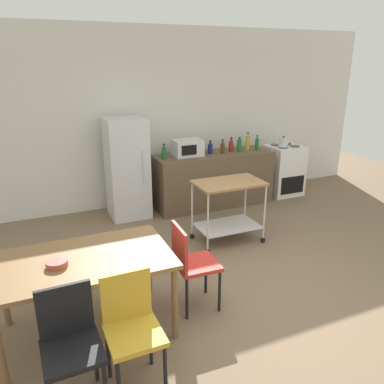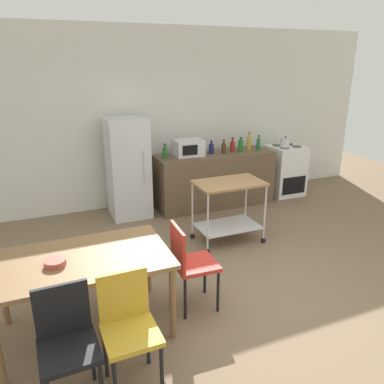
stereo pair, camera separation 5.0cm
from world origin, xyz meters
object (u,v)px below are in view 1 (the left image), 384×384
Objects in this scene: bottle_soda at (239,145)px; fruit_bowl at (57,263)px; chair_red at (191,261)px; bottle_hot_sauce at (164,153)px; bottle_vinegar at (210,148)px; chair_black at (70,340)px; chair_mustard at (132,324)px; refrigerator at (127,168)px; dining_table at (84,266)px; kitchen_cart at (228,202)px; bottle_olive_oil at (231,146)px; microwave at (187,148)px; bottle_sesame_oil at (257,144)px; stove_oven at (283,170)px; bottle_soy_sauce at (222,148)px; bottle_wine at (248,142)px; kettle at (283,142)px.

bottle_soda is 4.05m from fruit_bowl.
chair_red is 2.65m from bottle_hot_sauce.
bottle_hot_sauce is 0.82m from bottle_vinegar.
chair_black is at bearing -129.12° from bottle_vinegar.
refrigerator reaches higher than chair_mustard.
kitchen_cart reaches higher than dining_table.
bottle_olive_oil reaches higher than chair_mustard.
chair_mustard is at bearing -118.97° from microwave.
chair_mustard is 3.48× the size of bottle_sesame_oil.
bottle_olive_oil is at bearing 50.27° from chair_mustard.
fruit_bowl is at bearing -148.23° from stove_oven.
bottle_soy_sauce reaches higher than chair_mustard.
refrigerator is 2.28m from bottle_sesame_oil.
bottle_vinegar is (1.44, 2.56, 0.47)m from chair_red.
kitchen_cart is 3.55× the size of bottle_sesame_oil.
chair_red is 3.43m from bottle_sesame_oil.
bottle_soda is (1.33, -0.04, 0.01)m from bottle_hot_sauce.
dining_table is 1.63× the size of stove_oven.
bottle_soy_sauce is (0.61, -0.06, -0.04)m from microwave.
fruit_bowl reaches higher than dining_table.
bottle_hot_sauce is at bearing 58.26° from chair_black.
chair_black is at bearing -135.88° from bottle_wine.
bottle_olive_oil is (3.02, 3.22, 0.48)m from chair_black.
dining_table is 1.69× the size of chair_red.
kettle is (2.78, -0.18, 0.23)m from refrigerator.
microwave is 0.61m from bottle_soy_sauce.
bottle_sesame_oil is at bearing -175.34° from stove_oven.
bottle_sesame_oil is (0.67, -0.00, 0.01)m from bottle_soy_sauce.
chair_black is 4.30m from bottle_soy_sauce.
refrigerator is at bearing 175.93° from bottle_soda.
bottle_sesame_oil is (0.35, 0.00, -0.00)m from bottle_soda.
stove_oven is at bearing 35.79° from chair_black.
kitchen_cart is (2.25, 1.87, 0.05)m from chair_black.
chair_mustard is at bearing -124.21° from bottle_vinegar.
refrigerator is at bearing 1.24° from chair_red.
stove_oven is 1.41m from bottle_soy_sauce.
chair_mustard is at bearing -56.46° from fruit_bowl.
refrigerator is at bearing 67.23° from chair_black.
bottle_soda is at bearing 177.13° from kettle.
dining_table is at bearing -140.14° from bottle_soda.
bottle_vinegar is at bearing 175.50° from kettle.
refrigerator is at bearing 178.40° from stove_oven.
microwave is (0.99, -0.07, 0.25)m from refrigerator.
bottle_soy_sauce is 0.93× the size of bottle_olive_oil.
refrigerator reaches higher than bottle_sesame_oil.
kitchen_cart is at bearing -105.80° from bottle_vinegar.
bottle_wine is at bearing 8.92° from bottle_soy_sauce.
chair_black is at bearing -119.53° from bottle_hot_sauce.
bottle_hot_sauce is 0.79× the size of bottle_wine.
bottle_hot_sauce is at bearing -178.12° from bottle_vinegar.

